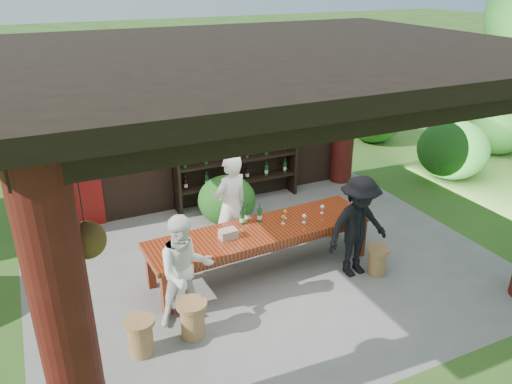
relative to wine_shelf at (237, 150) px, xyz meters
name	(u,v)px	position (x,y,z in m)	size (l,w,h in m)	color
ground	(266,265)	(-0.53, -2.45, -1.15)	(90.00, 90.00, 0.00)	#2D5119
pavilion	(254,134)	(-0.55, -2.02, 0.98)	(7.50, 6.00, 3.60)	slate
wine_shelf	(237,150)	(0.00, 0.00, 0.00)	(2.60, 0.40, 2.29)	black
tasting_table	(261,235)	(-0.68, -2.55, -0.51)	(3.68, 1.11, 0.75)	#5B1A0D
stool_near_left	(193,318)	(-2.18, -3.60, -0.87)	(0.40, 0.40, 0.53)	olive
stool_near_right	(377,260)	(0.95, -3.42, -0.90)	(0.35, 0.35, 0.47)	olive
stool_far_left	(141,336)	(-2.87, -3.64, -0.88)	(0.39, 0.39, 0.51)	olive
host	(231,207)	(-0.92, -1.90, -0.25)	(0.65, 0.43, 1.79)	white
guest_woman	(186,271)	(-2.13, -3.26, -0.35)	(0.78, 0.60, 1.60)	white
guest_man	(358,227)	(0.64, -3.26, -0.32)	(1.07, 0.62, 1.66)	black
table_bottles	(250,213)	(-0.75, -2.27, -0.24)	(0.37, 0.18, 0.31)	#194C1E
table_glasses	(299,215)	(0.01, -2.51, -0.32)	(0.83, 0.33, 0.15)	silver
napkin_basket	(228,234)	(-1.25, -2.61, -0.33)	(0.26, 0.18, 0.14)	#BF6672
shrubs	(361,180)	(2.21, -1.18, -0.61)	(14.84, 9.47, 1.36)	#194C14
trees	(413,33)	(3.13, -1.16, 2.22)	(22.72, 8.97, 4.80)	#3F2819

